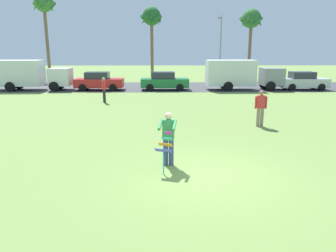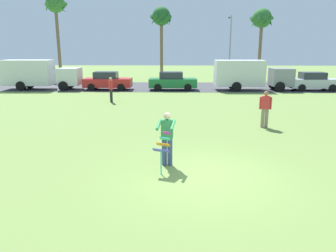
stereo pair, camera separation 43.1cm
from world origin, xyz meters
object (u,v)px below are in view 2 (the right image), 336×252
at_px(parked_truck_white_box, 38,74).
at_px(streetlight_pole, 230,45).
at_px(person_walker_near, 265,108).
at_px(person_kite_flyer, 167,137).
at_px(palm_tree_left_near, 56,7).
at_px(kite_held, 163,146).
at_px(palm_tree_right_near, 161,19).
at_px(palm_tree_centre_far, 262,21).
at_px(person_walker_far, 111,89).
at_px(parked_car_red, 107,81).
at_px(parked_truck_grey_van, 248,74).
at_px(parked_car_green, 172,81).
at_px(parked_car_silver, 313,82).

relative_size(parked_truck_white_box, streetlight_pole, 0.96).
bearing_deg(person_walker_near, person_kite_flyer, -130.71).
xyz_separation_m(palm_tree_left_near, streetlight_pole, (19.57, -2.62, -4.13)).
xyz_separation_m(kite_held, person_walker_near, (4.54, 5.78, 0.10)).
distance_m(palm_tree_right_near, streetlight_pole, 8.56).
height_order(kite_held, parked_truck_white_box, parked_truck_white_box).
distance_m(palm_tree_centre_far, person_walker_far, 21.68).
distance_m(person_kite_flyer, parked_truck_white_box, 22.43).
relative_size(streetlight_pole, person_walker_far, 4.05).
relative_size(palm_tree_centre_far, person_walker_near, 4.56).
distance_m(person_walker_near, person_walker_far, 11.15).
relative_size(kite_held, parked_truck_white_box, 0.18).
bearing_deg(kite_held, person_kite_flyer, 80.70).
height_order(person_kite_flyer, palm_tree_centre_far, palm_tree_centre_far).
relative_size(parked_truck_white_box, parked_car_red, 1.60).
bearing_deg(parked_truck_grey_van, person_walker_far, -148.24).
bearing_deg(person_kite_flyer, parked_truck_white_box, 122.79).
relative_size(person_kite_flyer, palm_tree_left_near, 0.18).
bearing_deg(person_walker_far, palm_tree_left_near, 119.59).
xyz_separation_m(kite_held, palm_tree_right_near, (-1.44, 29.62, 6.01)).
distance_m(parked_truck_white_box, parked_car_red, 6.28).
bearing_deg(person_walker_far, streetlight_pole, 53.65).
height_order(parked_car_red, parked_truck_grey_van, parked_truck_grey_van).
bearing_deg(streetlight_pole, person_walker_far, -126.35).
bearing_deg(parked_car_green, parked_car_red, 179.99).
height_order(palm_tree_right_near, person_walker_near, palm_tree_right_near).
bearing_deg(streetlight_pole, parked_car_red, -148.82).
xyz_separation_m(parked_truck_white_box, person_walker_near, (16.59, -13.69, -0.48)).
distance_m(person_kite_flyer, kite_held, 0.63).
relative_size(parked_truck_grey_van, palm_tree_centre_far, 0.85).
distance_m(parked_car_green, palm_tree_left_near, 18.23).
relative_size(parked_car_silver, person_walker_near, 2.44).
bearing_deg(person_walker_far, kite_held, -72.08).
distance_m(kite_held, person_walker_near, 7.35).
bearing_deg(parked_car_silver, streetlight_pole, 131.15).
bearing_deg(kite_held, streetlight_pole, 77.17).
relative_size(parked_car_red, parked_truck_grey_van, 0.63).
distance_m(person_kite_flyer, palm_tree_right_near, 29.64).
bearing_deg(palm_tree_right_near, kite_held, -87.22).
xyz_separation_m(parked_car_red, palm_tree_centre_far, (15.56, 8.99, 5.75)).
xyz_separation_m(parked_truck_white_box, parked_car_red, (6.25, -0.00, -0.64)).
bearing_deg(parked_car_green, person_walker_far, -121.71).
bearing_deg(palm_tree_left_near, parked_car_red, -51.88).
bearing_deg(parked_truck_white_box, parked_car_silver, -0.00).
bearing_deg(person_walker_far, palm_tree_right_near, 80.91).
distance_m(palm_tree_left_near, person_walker_far, 20.28).
xyz_separation_m(kite_held, parked_car_red, (-5.80, 19.46, -0.05)).
distance_m(parked_car_red, palm_tree_centre_far, 18.87).
height_order(parked_car_silver, person_walker_far, person_walker_far).
distance_m(parked_car_silver, palm_tree_right_near, 18.17).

